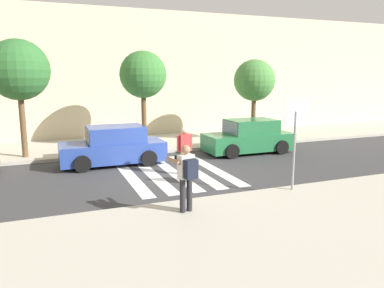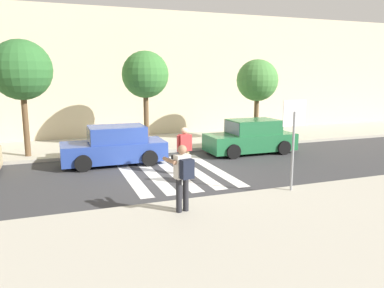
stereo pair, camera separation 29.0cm
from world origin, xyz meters
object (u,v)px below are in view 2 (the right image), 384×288
street_tree_west (21,70)px  photographer_with_backpack (183,173)px  pedestrian_crossing (185,148)px  parked_car_green (251,137)px  street_tree_center (145,75)px  street_tree_east (257,81)px  stop_sign (294,125)px  parked_car_blue (115,146)px

street_tree_west → photographer_with_backpack: bearing=-64.6°
pedestrian_crossing → parked_car_green: size_ratio=0.42×
pedestrian_crossing → street_tree_center: street_tree_center is taller
parked_car_green → street_tree_east: 3.71m
stop_sign → parked_car_green: 6.30m
pedestrian_crossing → street_tree_center: bearing=91.7°
photographer_with_backpack → parked_car_green: 8.49m
stop_sign → parked_car_blue: 7.42m
parked_car_blue → street_tree_east: bearing=16.0°
stop_sign → parked_car_blue: (-4.36, 5.85, -1.39)m
photographer_with_backpack → pedestrian_crossing: 4.14m
stop_sign → street_tree_east: street_tree_east is taller
photographer_with_backpack → parked_car_green: bearing=49.3°
parked_car_blue → street_tree_east: size_ratio=0.97×
photographer_with_backpack → pedestrian_crossing: bearing=70.2°
street_tree_center → parked_car_blue: bearing=-126.6°
street_tree_east → street_tree_west: bearing=-179.6°
pedestrian_crossing → street_tree_west: bearing=139.3°
photographer_with_backpack → parked_car_blue: (-0.71, 6.43, -0.44)m
street_tree_center → street_tree_east: (5.82, -0.40, -0.29)m
photographer_with_backpack → parked_car_blue: size_ratio=0.42×
parked_car_blue → street_tree_east: (7.78, 2.23, 2.54)m
stop_sign → street_tree_west: 11.24m
pedestrian_crossing → parked_car_green: pedestrian_crossing is taller
pedestrian_crossing → parked_car_blue: bearing=129.7°
photographer_with_backpack → street_tree_east: 11.37m
parked_car_blue → parked_car_green: bearing=-0.0°
photographer_with_backpack → street_tree_west: (-4.08, 8.59, 2.58)m
stop_sign → photographer_with_backpack: bearing=-170.9°
street_tree_center → street_tree_east: size_ratio=1.08×
street_tree_west → street_tree_center: street_tree_west is taller
pedestrian_crossing → parked_car_blue: size_ratio=0.42×
parked_car_blue → street_tree_east: street_tree_east is taller
photographer_with_backpack → street_tree_west: size_ratio=0.35×
photographer_with_backpack → parked_car_blue: photographer_with_backpack is taller
parked_car_green → parked_car_blue: bearing=180.0°
stop_sign → street_tree_west: bearing=134.0°
stop_sign → street_tree_west: street_tree_west is taller
photographer_with_backpack → street_tree_west: street_tree_west is taller
parked_car_green → street_tree_east: street_tree_east is taller
parked_car_blue → street_tree_center: (1.95, 2.63, 2.83)m
pedestrian_crossing → parked_car_green: (4.13, 2.54, -0.25)m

